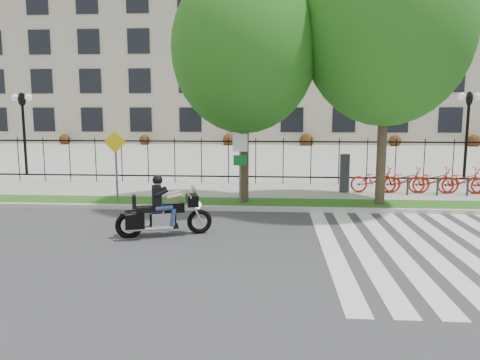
{
  "coord_description": "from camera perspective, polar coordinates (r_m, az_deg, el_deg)",
  "views": [
    {
      "loc": [
        0.8,
        -11.17,
        3.28
      ],
      "look_at": [
        -0.24,
        3.0,
        1.2
      ],
      "focal_mm": 35.0,
      "sensor_mm": 36.0,
      "label": 1
    }
  ],
  "objects": [
    {
      "name": "lamp_post_right",
      "position": [
        24.93,
        26.07,
        7.31
      ],
      "size": [
        1.06,
        0.7,
        4.25
      ],
      "color": "black",
      "rests_on": "ground"
    },
    {
      "name": "sidewalk",
      "position": [
        18.91,
        1.7,
        -1.45
      ],
      "size": [
        60.0,
        3.5,
        0.15
      ],
      "primitive_type": "cube",
      "color": "gray",
      "rests_on": "ground"
    },
    {
      "name": "office_building",
      "position": [
        56.49,
        3.46,
        15.1
      ],
      "size": [
        60.0,
        21.9,
        20.15
      ],
      "color": "#ADA58B",
      "rests_on": "ground"
    },
    {
      "name": "bike_share_station",
      "position": [
        19.9,
        25.33,
        -0.07
      ],
      "size": [
        8.93,
        0.87,
        1.5
      ],
      "color": "#2D2D33",
      "rests_on": "sidewalk"
    },
    {
      "name": "street_tree_2",
      "position": [
        16.75,
        17.48,
        17.28
      ],
      "size": [
        5.59,
        5.59,
        9.07
      ],
      "color": "#33261B",
      "rests_on": "grass_verge"
    },
    {
      "name": "curb",
      "position": [
        15.62,
        1.17,
        -3.52
      ],
      "size": [
        60.0,
        0.2,
        0.15
      ],
      "primitive_type": "cube",
      "color": "#BBB7B0",
      "rests_on": "ground"
    },
    {
      "name": "iron_fence",
      "position": [
        20.5,
        1.93,
        2.35
      ],
      "size": [
        30.0,
        0.06,
        2.0
      ],
      "primitive_type": null,
      "color": "black",
      "rests_on": "sidewalk"
    },
    {
      "name": "sign_pole_regulatory",
      "position": [
        15.87,
        0.01,
        2.75
      ],
      "size": [
        0.5,
        0.09,
        2.5
      ],
      "color": "#59595B",
      "rests_on": "grass_verge"
    },
    {
      "name": "sign_pole_warning",
      "position": [
        16.74,
        -14.91,
        2.77
      ],
      "size": [
        0.78,
        0.09,
        2.49
      ],
      "color": "#59595B",
      "rests_on": "grass_verge"
    },
    {
      "name": "motorcycle_rider",
      "position": [
        12.59,
        -9.28,
        -3.82
      ],
      "size": [
        2.48,
        1.2,
        1.97
      ],
      "color": "black",
      "rests_on": "ground"
    },
    {
      "name": "grass_verge",
      "position": [
        16.45,
        1.32,
        -2.92
      ],
      "size": [
        60.0,
        1.5,
        0.15
      ],
      "primitive_type": "cube",
      "color": "#1E5715",
      "rests_on": "ground"
    },
    {
      "name": "crosswalk_stripes",
      "position": [
        12.32,
        23.32,
        -7.8
      ],
      "size": [
        5.7,
        8.0,
        0.01
      ],
      "primitive_type": null,
      "color": "silver",
      "rests_on": "ground"
    },
    {
      "name": "plaza",
      "position": [
        36.32,
        2.91,
        3.2
      ],
      "size": [
        80.0,
        34.0,
        0.1
      ],
      "primitive_type": "cube",
      "color": "gray",
      "rests_on": "ground"
    },
    {
      "name": "lamp_post_left",
      "position": [
        26.47,
        -24.95,
        7.39
      ],
      "size": [
        1.06,
        0.7,
        4.25
      ],
      "color": "black",
      "rests_on": "ground"
    },
    {
      "name": "ground",
      "position": [
        11.67,
        0.09,
        -8.01
      ],
      "size": [
        120.0,
        120.0,
        0.0
      ],
      "primitive_type": "plane",
      "color": "#353537",
      "rests_on": "ground"
    },
    {
      "name": "street_tree_1",
      "position": [
        16.29,
        0.52,
        15.63
      ],
      "size": [
        4.91,
        4.91,
        8.03
      ],
      "color": "#33261B",
      "rests_on": "grass_verge"
    }
  ]
}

